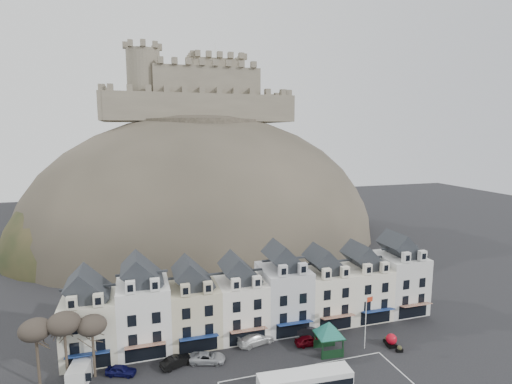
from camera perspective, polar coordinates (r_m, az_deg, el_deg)
coach_bay_markings at (r=52.45m, az=8.65°, el=-25.53°), size 22.00×7.50×0.01m
townhouse_terrace at (r=61.33m, az=1.00°, el=-14.47°), size 54.40×9.35×11.80m
castle_hill at (r=112.10m, az=-6.93°, el=-6.54°), size 100.00×76.00×68.00m
castle at (r=115.47m, az=-8.31°, el=13.94°), size 50.20×22.20×22.00m
tree_left_far at (r=54.40m, az=-29.00°, el=-16.91°), size 3.61×3.61×8.24m
tree_left_mid at (r=53.69m, az=-25.76°, el=-16.61°), size 3.78×3.78×8.64m
tree_left_near at (r=53.58m, az=-22.39°, el=-17.26°), size 3.43×3.43×7.84m
bus at (r=49.46m, az=7.02°, el=-25.52°), size 10.77×3.14×3.00m
bus_shelter at (r=56.91m, az=10.38°, el=-18.65°), size 6.91×6.91×4.40m
red_buoy at (r=61.49m, az=18.77°, el=-19.40°), size 1.48×1.48×1.83m
flagpole at (r=58.54m, az=15.48°, el=-17.04°), size 1.09×0.22×7.55m
white_van at (r=56.12m, az=-23.71°, el=-22.37°), size 2.92×5.20×2.24m
planter_west at (r=60.77m, az=19.81°, el=-20.34°), size 0.98×0.64×0.91m
planter_east at (r=62.58m, az=18.17°, el=-19.37°), size 0.93×0.63×0.89m
car_navy at (r=55.62m, az=-18.73°, el=-22.98°), size 3.94×2.69×1.25m
car_black at (r=55.56m, az=-11.25°, el=-22.63°), size 4.40×2.84×1.37m
car_silver at (r=55.78m, az=-6.95°, el=-22.44°), size 4.96×3.36×1.28m
car_white at (r=59.27m, az=-0.04°, el=-20.20°), size 5.80×3.37×1.58m
car_maroon at (r=59.48m, az=7.60°, el=-20.29°), size 4.08×1.86×1.36m
car_charcoal at (r=61.92m, az=7.65°, el=-19.04°), size 4.41×2.77×1.37m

